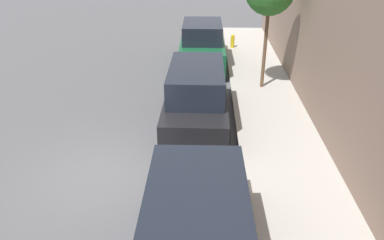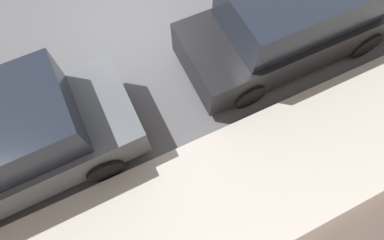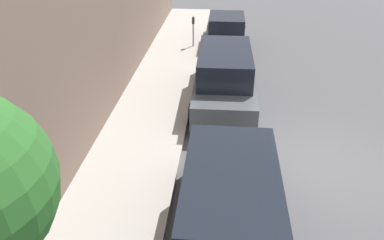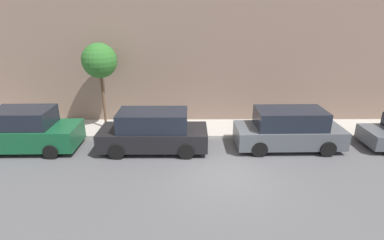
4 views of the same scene
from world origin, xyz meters
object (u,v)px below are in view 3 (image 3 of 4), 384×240
Objects in this scene: parked_minivan_second at (224,79)px; parking_meter_near at (193,28)px; parked_sedan_nearest at (226,33)px; parked_minivan_third at (229,215)px.

parking_meter_near is (1.51, -5.51, 0.08)m from parked_minivan_second.
parked_minivan_second is at bearing 89.94° from parked_sedan_nearest.
parked_minivan_second is 1.00× the size of parked_minivan_third.
parked_minivan_third is 3.54× the size of parking_meter_near.
parked_minivan_second is at bearing -88.11° from parked_minivan_third.
parked_sedan_nearest is 0.92× the size of parked_minivan_second.
parked_minivan_second is 6.28m from parked_minivan_third.
parked_sedan_nearest is 1.58m from parking_meter_near.
parked_minivan_second is 5.71m from parking_meter_near.
parked_sedan_nearest is 3.26× the size of parking_meter_near.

